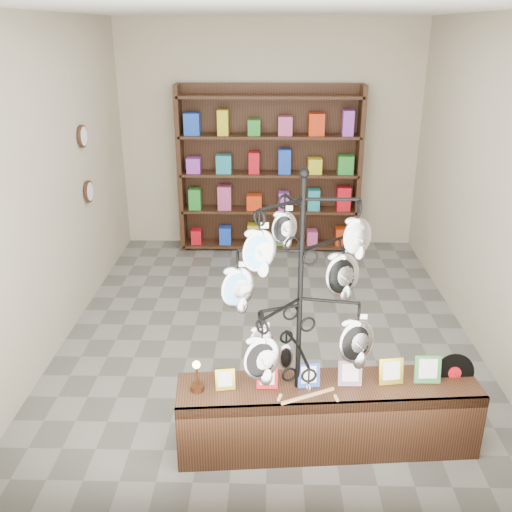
{
  "coord_description": "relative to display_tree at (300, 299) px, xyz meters",
  "views": [
    {
      "loc": [
        0.0,
        -5.18,
        2.87
      ],
      "look_at": [
        -0.1,
        -1.0,
        1.18
      ],
      "focal_mm": 40.0,
      "sensor_mm": 36.0,
      "label": 1
    }
  ],
  "objects": [
    {
      "name": "ground",
      "position": [
        -0.21,
        1.81,
        -1.21
      ],
      "size": [
        5.0,
        5.0,
        0.0
      ],
      "primitive_type": "plane",
      "color": "slate",
      "rests_on": "ground"
    },
    {
      "name": "front_shelf",
      "position": [
        0.22,
        0.02,
        -0.94
      ],
      "size": [
        2.17,
        0.62,
        0.76
      ],
      "rotation": [
        0.0,
        0.0,
        0.09
      ],
      "color": "black",
      "rests_on": "ground"
    },
    {
      "name": "room_envelope",
      "position": [
        -0.21,
        1.81,
        0.65
      ],
      "size": [
        5.0,
        5.0,
        5.0
      ],
      "color": "#B7AD93",
      "rests_on": "ground"
    },
    {
      "name": "wall_clocks",
      "position": [
        -2.18,
        2.61,
        0.29
      ],
      "size": [
        0.03,
        0.24,
        0.84
      ],
      "color": "black",
      "rests_on": "ground"
    },
    {
      "name": "back_shelving",
      "position": [
        -0.21,
        4.1,
        -0.18
      ],
      "size": [
        2.42,
        0.36,
        2.2
      ],
      "color": "black",
      "rests_on": "ground"
    },
    {
      "name": "display_tree",
      "position": [
        0.0,
        0.0,
        0.0
      ],
      "size": [
        1.13,
        1.13,
        2.09
      ],
      "rotation": [
        0.0,
        0.0,
        0.37
      ],
      "color": "black",
      "rests_on": "ground"
    }
  ]
}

